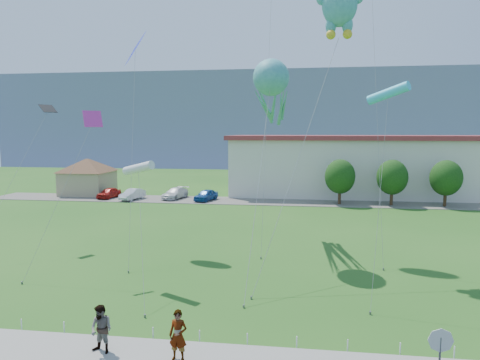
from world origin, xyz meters
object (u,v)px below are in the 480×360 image
stop_sign (440,347)px  octopus_kite (272,90)px  pedestrian_right (101,329)px  pavilion (88,173)px  parked_car_white (175,193)px  pedestrian_left (178,335)px  parked_car_red (109,193)px  parked_car_silver (132,194)px  warehouse (452,165)px  parked_car_blue (206,195)px

stop_sign → octopus_kite: (-6.47, 17.74, 9.82)m
octopus_kite → pedestrian_right: bearing=-108.7°
pavilion → octopus_kite: 37.47m
parked_car_white → stop_sign: bearing=-50.0°
pedestrian_left → stop_sign: bearing=-1.2°
parked_car_red → parked_car_silver: bearing=-5.0°
warehouse → pedestrian_right: size_ratio=32.18×
stop_sign → parked_car_blue: 41.90m
stop_sign → pedestrian_left: stop_sign is taller
parked_car_silver → parked_car_blue: 9.55m
octopus_kite → parked_car_blue: bearing=114.3°
parked_car_red → parked_car_white: size_ratio=0.83×
parked_car_silver → octopus_kite: octopus_kite is taller
parked_car_blue → parked_car_silver: bearing=-159.5°
pavilion → octopus_kite: (27.03, -24.46, 8.67)m
stop_sign → parked_car_blue: bearing=112.4°
pedestrian_right → parked_car_white: bearing=116.6°
pedestrian_right → parked_car_white: 39.32m
pavilion → octopus_kite: octopus_kite is taller
parked_car_blue → pedestrian_right: bearing=-66.2°
pavilion → parked_car_red: bearing=-34.8°
pavilion → parked_car_white: pavilion is taller
pedestrian_right → parked_car_red: size_ratio=0.48×
parked_car_red → pavilion: bearing=153.4°
warehouse → octopus_kite: octopus_kite is taller
pedestrian_right → parked_car_silver: pedestrian_right is taller
octopus_kite → parked_car_silver: bearing=132.8°
stop_sign → parked_car_red: (-29.05, 39.12, -1.13)m
pavilion → parked_car_blue: bearing=-11.2°
parked_car_white → parked_car_red: bearing=-162.6°
parked_car_red → parked_car_white: bearing=12.7°
parked_car_silver → parked_car_blue: parked_car_blue is taller
stop_sign → pedestrian_left: (-8.93, 1.24, -0.80)m
warehouse → octopus_kite: size_ratio=3.73×
parked_car_white → octopus_kite: 28.23m
stop_sign → parked_car_blue: stop_sign is taller
pedestrian_right → parked_car_blue: 37.58m
pavilion → parked_car_blue: (17.55, -3.48, -2.26)m
pedestrian_left → octopus_kite: size_ratio=0.12×
parked_car_white → parked_car_blue: parked_car_blue is taller
warehouse → parked_car_silver: 43.28m
parked_car_silver → parked_car_white: parked_car_white is taller
pavilion → stop_sign: bearing=-51.6°
warehouse → parked_car_silver: warehouse is taller
pedestrian_left → parked_car_red: pedestrian_left is taller
warehouse → octopus_kite: 38.89m
octopus_kite → stop_sign: bearing=-70.0°
parked_car_red → parked_car_blue: bearing=6.5°
stop_sign → parked_car_silver: bearing=123.7°
parked_car_blue → pavilion: bearing=-173.4°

